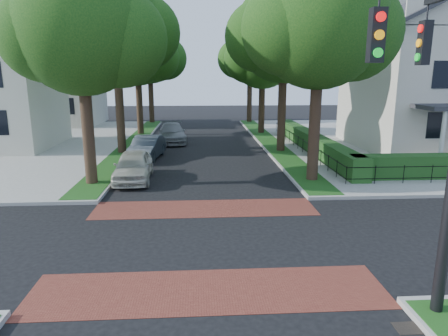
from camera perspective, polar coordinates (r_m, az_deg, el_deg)
The scene contains 23 objects.
ground at distance 13.42m, azimuth -2.55°, elevation -10.24°, with size 120.00×120.00×0.00m, color black.
sidewalk_ne at distance 37.36m, azimuth 28.36°, elevation 3.48°, with size 30.00×30.00×0.15m, color gray.
crosswalk_far at distance 16.41m, azimuth -2.75°, elevation -5.79°, with size 9.00×2.20×0.01m, color maroon.
crosswalk_near at distance 10.56m, azimuth -2.22°, elevation -17.10°, with size 9.00×2.20×0.01m, color maroon.
storm_drain at distance 10.09m, azimuth 25.03°, elevation -20.01°, with size 0.65×0.45×0.01m, color black.
grass_strip_ne at distance 32.33m, azimuth 6.46°, elevation 3.86°, with size 1.60×29.80×0.02m, color #1C4714.
grass_strip_nw at distance 32.27m, azimuth -12.83°, elevation 3.60°, with size 1.60×29.80×0.02m, color #1C4714.
tree_right_near at distance 20.52m, azimuth 13.62°, elevation 19.23°, with size 7.75×6.67×10.66m.
tree_right_mid at distance 28.30m, azimuth 8.73°, elevation 18.39°, with size 8.25×7.09×11.22m.
tree_right_far at distance 37.03m, azimuth 5.65°, elevation 15.52°, with size 7.25×6.23×9.74m.
tree_right_back at distance 45.96m, azimuth 3.84°, elevation 15.52°, with size 7.50×6.45×10.20m.
tree_left_near at distance 20.33m, azimuth -19.38°, elevation 17.91°, with size 7.50×6.45×10.20m.
tree_left_mid at distance 28.22m, azimuth -14.99°, elevation 18.86°, with size 8.00×6.88×11.48m.
tree_left_far at distance 36.96m, azimuth -12.11°, elevation 15.64°, with size 7.00×6.02×9.86m.
tree_left_back at distance 45.91m, azimuth -10.44°, elevation 15.53°, with size 7.75×6.66×10.44m.
hedge_main_road at distance 28.80m, azimuth 12.41°, elevation 3.69°, with size 1.00×18.00×1.20m, color #1B4919.
fence_main_road at distance 28.61m, azimuth 10.85°, elevation 3.40°, with size 0.06×18.00×0.90m, color black, non-canonical shape.
house_victorian at distance 33.32m, azimuth 29.30°, elevation 12.70°, with size 13.00×13.05×12.48m.
house_left_far at distance 46.89m, azimuth -23.10°, elevation 11.76°, with size 10.00×9.00×10.14m.
traffic_signal at distance 9.41m, azimuth 29.29°, elevation 7.74°, with size 2.17×2.00×8.00m.
parked_car_front at distance 21.04m, azimuth -12.82°, elevation 0.29°, with size 1.81×4.49×1.53m, color beige.
parked_car_middle at distance 26.37m, azimuth -10.95°, elevation 2.89°, with size 1.57×4.50×1.48m, color black.
parked_car_rear at distance 32.58m, azimuth -7.46°, elevation 4.97°, with size 2.13×5.23×1.52m, color slate.
Camera 1 is at (-0.17, -12.32, 5.32)m, focal length 32.00 mm.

